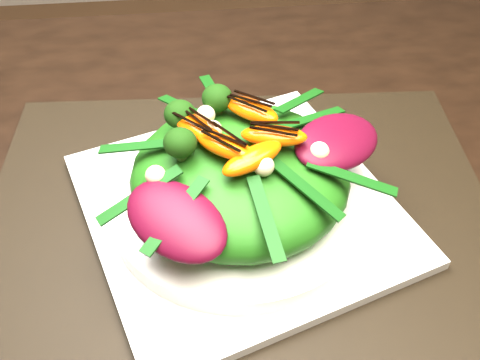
{
  "coord_description": "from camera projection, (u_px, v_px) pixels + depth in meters",
  "views": [
    {
      "loc": [
        0.1,
        -0.34,
        1.17
      ],
      "look_at": [
        0.13,
        0.03,
        0.8
      ],
      "focal_mm": 42.0,
      "sensor_mm": 36.0,
      "label": 1
    }
  ],
  "objects": [
    {
      "name": "balsamic_drizzle",
      "position": [
        221.0,
        111.0,
        0.51
      ],
      "size": [
        0.05,
        0.0,
        0.0
      ],
      "primitive_type": "cube",
      "rotation": [
        0.0,
        0.0,
        0.01
      ],
      "color": "black",
      "rests_on": "orange_segment"
    },
    {
      "name": "broccoli_floret",
      "position": [
        167.0,
        118.0,
        0.5
      ],
      "size": [
        0.04,
        0.04,
        0.04
      ],
      "primitive_type": "sphere",
      "rotation": [
        0.0,
        0.0,
        -0.06
      ],
      "color": "black",
      "rests_on": "lettuce_mound"
    },
    {
      "name": "macadamia_nut",
      "position": [
        267.0,
        177.0,
        0.46
      ],
      "size": [
        0.02,
        0.02,
        0.02
      ],
      "primitive_type": "sphere",
      "rotation": [
        0.0,
        0.0,
        -0.02
      ],
      "color": "beige",
      "rests_on": "lettuce_mound"
    },
    {
      "name": "lettuce_mound",
      "position": [
        240.0,
        174.0,
        0.52
      ],
      "size": [
        0.25,
        0.25,
        0.07
      ],
      "primitive_type": "ellipsoid",
      "rotation": [
        0.0,
        0.0,
        0.29
      ],
      "color": "#225F11",
      "rests_on": "salad_bowl"
    },
    {
      "name": "radicchio_leaf",
      "position": [
        337.0,
        142.0,
        0.51
      ],
      "size": [
        0.11,
        0.11,
        0.02
      ],
      "primitive_type": "ellipsoid",
      "rotation": [
        0.0,
        0.0,
        0.63
      ],
      "color": "#440718",
      "rests_on": "lettuce_mound"
    },
    {
      "name": "dining_table",
      "position": [
        105.0,
        262.0,
        0.54
      ],
      "size": [
        1.6,
        0.9,
        0.75
      ],
      "primitive_type": "cube",
      "color": "black",
      "rests_on": "floor"
    },
    {
      "name": "salad_bowl",
      "position": [
        240.0,
        198.0,
        0.54
      ],
      "size": [
        0.29,
        0.29,
        0.02
      ],
      "primitive_type": "cylinder",
      "rotation": [
        0.0,
        0.0,
        0.17
      ],
      "color": "white",
      "rests_on": "plate_base"
    },
    {
      "name": "orange_segment",
      "position": [
        221.0,
        118.0,
        0.51
      ],
      "size": [
        0.06,
        0.02,
        0.02
      ],
      "primitive_type": "ellipsoid",
      "rotation": [
        0.0,
        0.0,
        0.01
      ],
      "color": "#FB4D04",
      "rests_on": "lettuce_mound"
    },
    {
      "name": "placemat",
      "position": [
        240.0,
        213.0,
        0.56
      ],
      "size": [
        0.52,
        0.41,
        0.0
      ],
      "primitive_type": "cube",
      "rotation": [
        0.0,
        0.0,
        -0.05
      ],
      "color": "black",
      "rests_on": "dining_table"
    },
    {
      "name": "plate_base",
      "position": [
        240.0,
        208.0,
        0.55
      ],
      "size": [
        0.36,
        0.36,
        0.01
      ],
      "primitive_type": "cube",
      "rotation": [
        0.0,
        0.0,
        0.33
      ],
      "color": "silver",
      "rests_on": "placemat"
    }
  ]
}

